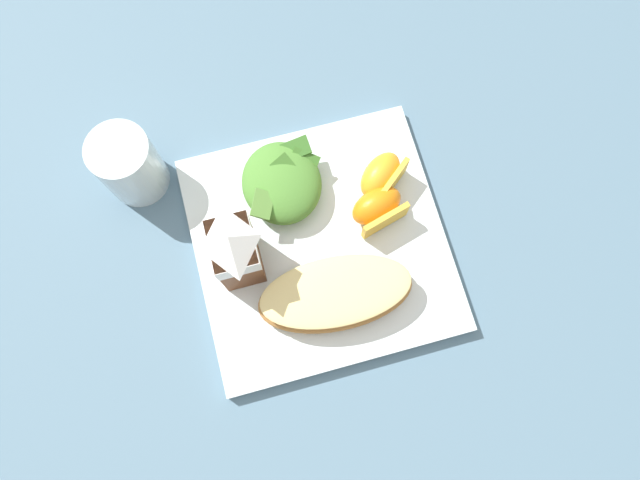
# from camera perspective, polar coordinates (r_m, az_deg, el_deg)

# --- Properties ---
(ground) EXTENTS (3.00, 3.00, 0.00)m
(ground) POSITION_cam_1_polar(r_m,az_deg,el_deg) (0.67, 0.00, -0.58)
(ground) COLOR slate
(white_plate) EXTENTS (0.28, 0.28, 0.02)m
(white_plate) POSITION_cam_1_polar(r_m,az_deg,el_deg) (0.67, 0.00, -0.41)
(white_plate) COLOR silver
(white_plate) RESTS_ON ground
(cheesy_pizza_bread) EXTENTS (0.09, 0.17, 0.04)m
(cheesy_pizza_bread) POSITION_cam_1_polar(r_m,az_deg,el_deg) (0.63, 1.11, -5.39)
(cheesy_pizza_bread) COLOR #A87038
(cheesy_pizza_bread) RESTS_ON white_plate
(green_salad_pile) EXTENTS (0.10, 0.10, 0.04)m
(green_salad_pile) POSITION_cam_1_polar(r_m,az_deg,el_deg) (0.66, -3.77, 5.65)
(green_salad_pile) COLOR #4C8433
(green_salad_pile) RESTS_ON white_plate
(milk_carton) EXTENTS (0.06, 0.05, 0.11)m
(milk_carton) POSITION_cam_1_polar(r_m,az_deg,el_deg) (0.60, -8.34, -1.00)
(milk_carton) COLOR brown
(milk_carton) RESTS_ON white_plate
(orange_wedge_front) EXTENTS (0.05, 0.07, 0.04)m
(orange_wedge_front) POSITION_cam_1_polar(r_m,az_deg,el_deg) (0.65, 5.66, 3.25)
(orange_wedge_front) COLOR orange
(orange_wedge_front) RESTS_ON white_plate
(orange_wedge_middle) EXTENTS (0.07, 0.07, 0.04)m
(orange_wedge_middle) POSITION_cam_1_polar(r_m,az_deg,el_deg) (0.66, 6.07, 6.28)
(orange_wedge_middle) COLOR orange
(orange_wedge_middle) RESTS_ON white_plate
(drinking_clear_cup) EXTENTS (0.07, 0.07, 0.09)m
(drinking_clear_cup) POSITION_cam_1_polar(r_m,az_deg,el_deg) (0.69, -18.25, 6.99)
(drinking_clear_cup) COLOR silver
(drinking_clear_cup) RESTS_ON ground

